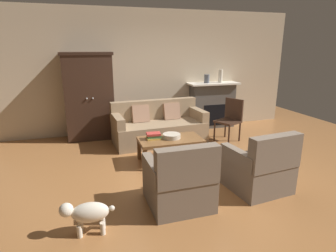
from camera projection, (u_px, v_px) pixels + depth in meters
ground_plane at (185, 170)px, 4.63m from camera, size 9.60×9.60×0.00m
back_wall at (149, 72)px, 6.60m from camera, size 7.20×0.10×2.80m
fireplace at (212, 105)px, 7.02m from camera, size 1.26×0.48×1.12m
armoire at (89, 96)px, 6.03m from camera, size 1.06×0.57×1.86m
couch at (159, 127)px, 5.95m from camera, size 1.97×0.98×0.86m
coffee_table at (170, 142)px, 4.90m from camera, size 1.10×0.60×0.42m
fruit_bowl at (172, 136)px, 4.90m from camera, size 0.31×0.31×0.08m
book_stack at (154, 136)px, 4.85m from camera, size 0.27×0.20×0.11m
mantel_vase_slate at (207, 79)px, 6.78m from camera, size 0.13×0.13×0.21m
mantel_vase_cream at (220, 76)px, 6.86m from camera, size 0.10×0.10×0.32m
armchair_near_left at (180, 183)px, 3.51m from camera, size 0.79×0.78×0.88m
armchair_near_right at (259, 169)px, 3.92m from camera, size 0.86×0.85×0.88m
side_chair_wooden at (230, 117)px, 6.00m from camera, size 0.58×0.58×0.90m
dog at (87, 213)px, 3.00m from camera, size 0.57×0.23×0.39m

